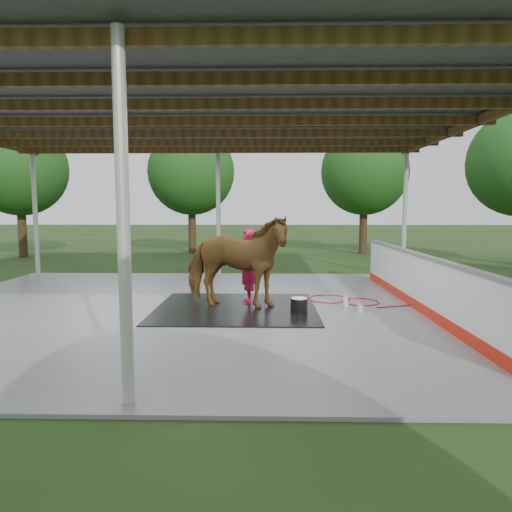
{
  "coord_description": "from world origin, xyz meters",
  "views": [
    {
      "loc": [
        1.46,
        -9.35,
        2.11
      ],
      "look_at": [
        1.26,
        0.18,
        1.11
      ],
      "focal_mm": 32.0,
      "sensor_mm": 36.0,
      "label": 1
    }
  ],
  "objects_px": {
    "handler": "(248,266)",
    "dasher_board": "(418,282)",
    "horse": "(236,262)",
    "wash_bucket": "(299,305)"
  },
  "relations": [
    {
      "from": "dasher_board",
      "to": "handler",
      "type": "height_order",
      "value": "handler"
    },
    {
      "from": "horse",
      "to": "handler",
      "type": "distance_m",
      "value": 0.61
    },
    {
      "from": "dasher_board",
      "to": "horse",
      "type": "height_order",
      "value": "horse"
    },
    {
      "from": "handler",
      "to": "dasher_board",
      "type": "bearing_deg",
      "value": 78.57
    },
    {
      "from": "horse",
      "to": "handler",
      "type": "height_order",
      "value": "horse"
    },
    {
      "from": "horse",
      "to": "wash_bucket",
      "type": "xyz_separation_m",
      "value": [
        1.27,
        -0.42,
        -0.81
      ]
    },
    {
      "from": "dasher_board",
      "to": "horse",
      "type": "distance_m",
      "value": 3.78
    },
    {
      "from": "horse",
      "to": "handler",
      "type": "bearing_deg",
      "value": -10.82
    },
    {
      "from": "dasher_board",
      "to": "handler",
      "type": "distance_m",
      "value": 3.57
    },
    {
      "from": "horse",
      "to": "handler",
      "type": "relative_size",
      "value": 1.39
    }
  ]
}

